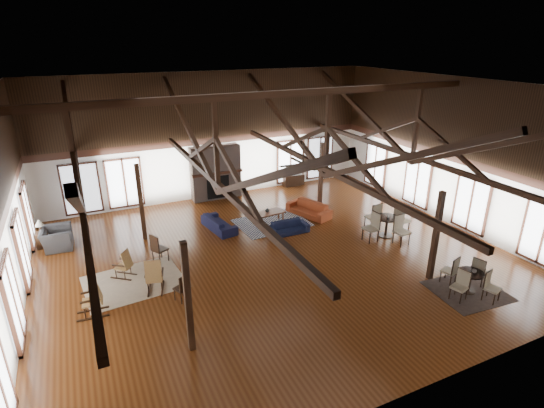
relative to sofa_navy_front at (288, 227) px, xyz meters
name	(u,v)px	position (x,y,z in m)	size (l,w,h in m)	color
floor	(275,257)	(-1.36, -1.56, -0.24)	(16.00, 16.00, 0.00)	#5F3114
ceiling	(275,86)	(-1.36, -1.56, 5.76)	(16.00, 14.00, 0.02)	black
wall_back	(212,136)	(-1.36, 5.44, 2.76)	(16.00, 0.02, 6.00)	white
wall_front	(427,278)	(-1.36, -8.56, 2.76)	(16.00, 0.02, 6.00)	white
wall_left	(0,218)	(-9.36, -1.56, 2.76)	(0.02, 14.00, 6.00)	white
wall_right	(450,152)	(6.64, -1.56, 2.76)	(0.02, 14.00, 6.00)	white
roof_truss	(275,148)	(-1.36, -1.56, 3.79)	(15.60, 14.07, 3.14)	black
post_grid	(275,218)	(-1.36, -1.56, 1.28)	(8.16, 7.16, 3.05)	black
fireplace	(216,173)	(-1.36, 5.11, 1.05)	(2.50, 0.69, 2.60)	#77635A
ceiling_fan	(303,163)	(-0.86, -2.56, 3.49)	(1.60, 1.60, 0.75)	black
sofa_navy_front	(288,227)	(0.00, 0.00, 0.00)	(1.67, 0.65, 0.49)	#131936
sofa_navy_left	(219,223)	(-2.44, 1.51, 0.04)	(0.75, 1.91, 0.56)	black
sofa_orange	(309,209)	(1.66, 1.26, 0.06)	(0.81, 2.07, 0.60)	#9D3E1E
coffee_table	(269,213)	(-0.27, 1.25, 0.19)	(1.35, 0.77, 0.49)	brown
vase	(267,210)	(-0.35, 1.29, 0.34)	(0.18, 0.18, 0.19)	#B2B2B2
armchair	(56,238)	(-8.47, 2.56, 0.15)	(1.05, 1.20, 0.78)	#313134
side_table_lamp	(42,237)	(-8.96, 2.85, 0.19)	(0.44, 0.44, 1.14)	black
rocking_chair_a	(125,265)	(-6.42, -0.75, 0.22)	(0.84, 0.79, 0.98)	olive
rocking_chair_b	(154,277)	(-5.70, -2.01, 0.28)	(0.68, 0.96, 1.12)	olive
rocking_chair_c	(95,298)	(-7.45, -2.48, 0.29)	(0.90, 0.53, 1.12)	olive
side_chair_a	(157,247)	(-5.25, -0.23, 0.38)	(0.62, 0.62, 1.08)	black
side_chair_b	(183,286)	(-5.02, -2.91, 0.28)	(0.51, 0.51, 0.90)	black
cafe_table_near	(470,278)	(3.17, -6.15, 0.23)	(1.84, 1.84, 0.94)	black
cafe_table_far	(387,223)	(3.40, -1.90, 0.33)	(2.20, 2.20, 1.14)	black
cup_near	(474,271)	(3.22, -6.21, 0.49)	(0.13, 0.13, 0.10)	#B2B2B2
cup_far	(388,216)	(3.39, -1.92, 0.62)	(0.11, 0.11, 0.09)	#B2B2B2
tv_console	(293,180)	(2.95, 5.19, 0.04)	(1.13, 0.42, 0.56)	black
television	(293,170)	(2.94, 5.19, 0.60)	(0.97, 0.13, 0.56)	#B2B2B2
rug_tan	(134,282)	(-6.24, -1.17, -0.24)	(3.02, 2.37, 0.01)	tan
rug_navy	(272,223)	(-0.17, 1.20, -0.24)	(2.95, 2.21, 0.01)	#182345
rug_dark	(467,291)	(3.16, -6.16, -0.24)	(2.14, 1.94, 0.01)	black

